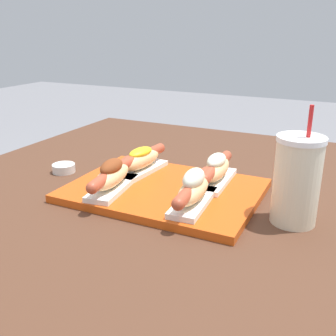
{
  "coord_description": "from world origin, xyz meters",
  "views": [
    {
      "loc": [
        0.42,
        -0.81,
        1.12
      ],
      "look_at": [
        0.05,
        -0.03,
        0.82
      ],
      "focal_mm": 42.0,
      "sensor_mm": 36.0,
      "label": 1
    }
  ],
  "objects": [
    {
      "name": "hot_dog_3",
      "position": [
        0.15,
        0.03,
        0.81
      ],
      "size": [
        0.07,
        0.21,
        0.07
      ],
      "color": "white",
      "rests_on": "serving_tray"
    },
    {
      "name": "patio_table",
      "position": [
        0.0,
        0.0,
        0.38
      ],
      "size": [
        1.08,
        1.19,
        0.76
      ],
      "color": "#4C2D1E",
      "rests_on": "ground_plane"
    },
    {
      "name": "hot_dog_0",
      "position": [
        -0.05,
        -0.12,
        0.81
      ],
      "size": [
        0.08,
        0.21,
        0.07
      ],
      "color": "white",
      "rests_on": "serving_tray"
    },
    {
      "name": "drink_cup",
      "position": [
        0.34,
        -0.07,
        0.85
      ],
      "size": [
        0.09,
        0.09,
        0.24
      ],
      "color": "beige",
      "rests_on": "patio_table"
    },
    {
      "name": "sauce_bowl",
      "position": [
        -0.26,
        -0.04,
        0.77
      ],
      "size": [
        0.06,
        0.06,
        0.02
      ],
      "color": "silver",
      "rests_on": "patio_table"
    },
    {
      "name": "hot_dog_1",
      "position": [
        0.15,
        -0.11,
        0.81
      ],
      "size": [
        0.07,
        0.21,
        0.08
      ],
      "color": "white",
      "rests_on": "serving_tray"
    },
    {
      "name": "serving_tray",
      "position": [
        0.05,
        -0.05,
        0.77
      ],
      "size": [
        0.43,
        0.32,
        0.02
      ],
      "color": "#CC4C14",
      "rests_on": "patio_table"
    },
    {
      "name": "hot_dog_2",
      "position": [
        -0.05,
        0.01,
        0.81
      ],
      "size": [
        0.08,
        0.21,
        0.06
      ],
      "color": "white",
      "rests_on": "serving_tray"
    }
  ]
}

